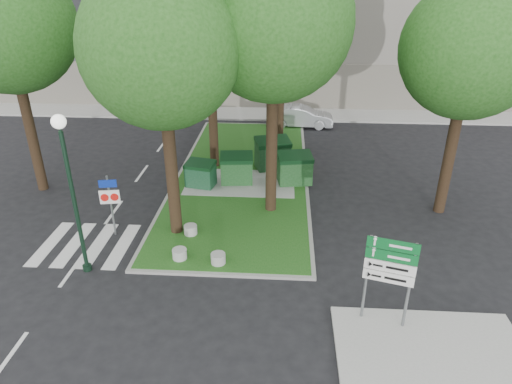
# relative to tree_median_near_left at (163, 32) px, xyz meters

# --- Properties ---
(ground) EXTENTS (120.00, 120.00, 0.00)m
(ground) POSITION_rel_tree_median_near_left_xyz_m (1.41, -2.56, -7.32)
(ground) COLOR black
(ground) RESTS_ON ground
(median_island) EXTENTS (6.00, 16.00, 0.12)m
(median_island) POSITION_rel_tree_median_near_left_xyz_m (1.91, 5.44, -7.26)
(median_island) COLOR #1C4F16
(median_island) RESTS_ON ground
(median_kerb) EXTENTS (6.30, 16.30, 0.10)m
(median_kerb) POSITION_rel_tree_median_near_left_xyz_m (1.91, 5.44, -7.27)
(median_kerb) COLOR gray
(median_kerb) RESTS_ON ground
(sidewalk_corner) EXTENTS (5.00, 4.00, 0.12)m
(sidewalk_corner) POSITION_rel_tree_median_near_left_xyz_m (7.91, -6.06, -7.26)
(sidewalk_corner) COLOR #999993
(sidewalk_corner) RESTS_ON ground
(building_sidewalk) EXTENTS (42.00, 3.00, 0.12)m
(building_sidewalk) POSITION_rel_tree_median_near_left_xyz_m (1.41, 15.94, -7.26)
(building_sidewalk) COLOR #999993
(building_sidewalk) RESTS_ON ground
(zebra_crossing) EXTENTS (5.00, 3.00, 0.01)m
(zebra_crossing) POSITION_rel_tree_median_near_left_xyz_m (-2.34, -1.06, -7.31)
(zebra_crossing) COLOR silver
(zebra_crossing) RESTS_ON ground
(tree_median_near_left) EXTENTS (5.20, 5.20, 10.53)m
(tree_median_near_left) POSITION_rel_tree_median_near_left_xyz_m (0.00, 0.00, 0.00)
(tree_median_near_left) COLOR black
(tree_median_near_left) RESTS_ON ground
(tree_median_near_right) EXTENTS (5.60, 5.60, 11.46)m
(tree_median_near_right) POSITION_rel_tree_median_near_left_xyz_m (3.50, 2.00, 0.67)
(tree_median_near_right) COLOR black
(tree_median_near_right) RESTS_ON ground
(tree_median_mid) EXTENTS (4.80, 4.80, 9.99)m
(tree_median_mid) POSITION_rel_tree_median_near_left_xyz_m (0.50, 6.50, -0.34)
(tree_median_mid) COLOR black
(tree_median_mid) RESTS_ON ground
(tree_street_left) EXTENTS (5.40, 5.40, 11.00)m
(tree_street_left) POSITION_rel_tree_median_near_left_xyz_m (-7.00, 3.50, 0.33)
(tree_street_left) COLOR black
(tree_street_left) RESTS_ON ground
(tree_street_right) EXTENTS (5.00, 5.00, 10.06)m
(tree_street_right) POSITION_rel_tree_median_near_left_xyz_m (10.50, 2.50, -0.33)
(tree_street_right) COLOR black
(tree_street_right) RESTS_ON ground
(dumpster_a) EXTENTS (1.46, 1.16, 1.20)m
(dumpster_a) POSITION_rel_tree_median_near_left_xyz_m (0.14, 3.99, -6.62)
(dumpster_a) COLOR #0F391F
(dumpster_a) RESTS_ON median_island
(dumpster_b) EXTENTS (1.58, 1.18, 1.38)m
(dumpster_b) POSITION_rel_tree_median_near_left_xyz_m (1.74, 4.51, -6.53)
(dumpster_b) COLOR #124116
(dumpster_b) RESTS_ON median_island
(dumpster_c) EXTENTS (1.93, 1.59, 1.55)m
(dumpster_c) POSITION_rel_tree_median_near_left_xyz_m (3.34, 6.33, -6.45)
(dumpster_c) COLOR #0F3417
(dumpster_c) RESTS_ON median_island
(dumpster_d) EXTENTS (1.72, 1.34, 1.44)m
(dumpster_d) POSITION_rel_tree_median_near_left_xyz_m (4.41, 4.63, -6.50)
(dumpster_d) COLOR #133E16
(dumpster_d) RESTS_ON median_island
(bollard_left) EXTENTS (0.49, 0.49, 0.35)m
(bollard_left) POSITION_rel_tree_median_near_left_xyz_m (0.49, -0.25, -7.02)
(bollard_left) COLOR #A8A7A2
(bollard_left) RESTS_ON median_island
(bollard_right) EXTENTS (0.50, 0.50, 0.36)m
(bollard_right) POSITION_rel_tree_median_near_left_xyz_m (1.78, -2.06, -7.02)
(bollard_right) COLOR #9A9B96
(bollard_right) RESTS_ON median_island
(bollard_mid) EXTENTS (0.50, 0.50, 0.35)m
(bollard_mid) POSITION_rel_tree_median_near_left_xyz_m (0.42, -1.87, -7.02)
(bollard_mid) COLOR #A5A6A1
(bollard_mid) RESTS_ON median_island
(litter_bin) EXTENTS (0.44, 0.44, 0.77)m
(litter_bin) POSITION_rel_tree_median_near_left_xyz_m (4.61, 6.35, -6.81)
(litter_bin) COLOR yellow
(litter_bin) RESTS_ON median_island
(street_lamp) EXTENTS (0.43, 0.43, 5.37)m
(street_lamp) POSITION_rel_tree_median_near_left_xyz_m (-2.57, -2.58, -3.94)
(street_lamp) COLOR black
(street_lamp) RESTS_ON ground
(traffic_sign_pole) EXTENTS (0.73, 0.17, 2.44)m
(traffic_sign_pole) POSITION_rel_tree_median_near_left_xyz_m (-2.40, -0.29, -5.75)
(traffic_sign_pole) COLOR slate
(traffic_sign_pole) RESTS_ON ground
(directional_sign) EXTENTS (1.30, 0.42, 2.69)m
(directional_sign) POSITION_rel_tree_median_near_left_xyz_m (6.80, -4.56, -5.41)
(directional_sign) COLOR slate
(directional_sign) RESTS_ON sidewalk_corner
(car_white) EXTENTS (3.62, 1.55, 1.22)m
(car_white) POSITION_rel_tree_median_near_left_xyz_m (-5.71, 15.20, -6.71)
(car_white) COLOR silver
(car_white) RESTS_ON ground
(car_silver) EXTENTS (4.10, 1.58, 1.33)m
(car_silver) POSITION_rel_tree_median_near_left_xyz_m (4.91, 13.44, -6.65)
(car_silver) COLOR #A3A6AB
(car_silver) RESTS_ON ground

